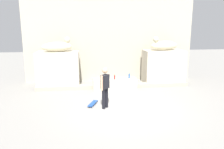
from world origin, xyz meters
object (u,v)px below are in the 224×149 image
(skateboard, at_px, (93,103))
(bottle_blue, at_px, (129,76))
(bottle_green, at_px, (105,78))
(skater, at_px, (105,86))
(statue_reclining_left, at_px, (58,46))
(statue_reclining_right, at_px, (164,45))
(bottle_red, at_px, (115,77))

(skateboard, height_order, bottle_blue, bottle_blue)
(bottle_green, bearing_deg, skater, -95.25)
(statue_reclining_left, xyz_separation_m, skateboard, (1.68, -3.14, -2.11))
(bottle_green, bearing_deg, skateboard, -110.08)
(statue_reclining_right, bearing_deg, bottle_green, 8.68)
(statue_reclining_left, relative_size, skateboard, 2.06)
(bottle_blue, bearing_deg, skater, -120.84)
(skater, xyz_separation_m, bottle_green, (0.21, 2.31, -0.21))
(skateboard, height_order, bottle_green, bottle_green)
(statue_reclining_left, height_order, skater, statue_reclining_left)
(statue_reclining_left, xyz_separation_m, bottle_green, (2.38, -1.24, -1.47))
(skateboard, relative_size, bottle_red, 3.16)
(skateboard, relative_size, bottle_blue, 2.83)
(skateboard, relative_size, bottle_green, 3.20)
(bottle_red, bearing_deg, skater, -106.85)
(bottle_red, bearing_deg, skateboard, -121.92)
(statue_reclining_left, bearing_deg, bottle_blue, -29.41)
(skater, distance_m, skateboard, 1.07)
(statue_reclining_left, height_order, bottle_blue, statue_reclining_left)
(statue_reclining_left, height_order, skateboard, statue_reclining_left)
(statue_reclining_right, relative_size, skater, 1.00)
(bottle_red, relative_size, bottle_green, 1.01)
(statue_reclining_left, bearing_deg, skateboard, -74.63)
(statue_reclining_left, height_order, bottle_green, statue_reclining_left)
(statue_reclining_left, xyz_separation_m, bottle_red, (2.86, -1.24, -1.47))
(statue_reclining_left, height_order, bottle_red, statue_reclining_left)
(statue_reclining_right, height_order, bottle_blue, statue_reclining_right)
(bottle_blue, bearing_deg, skateboard, -133.56)
(bottle_red, bearing_deg, bottle_blue, 11.73)
(bottle_red, height_order, bottle_green, bottle_red)
(bottle_red, distance_m, bottle_blue, 0.79)
(skater, xyz_separation_m, bottle_red, (0.70, 2.31, -0.21))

